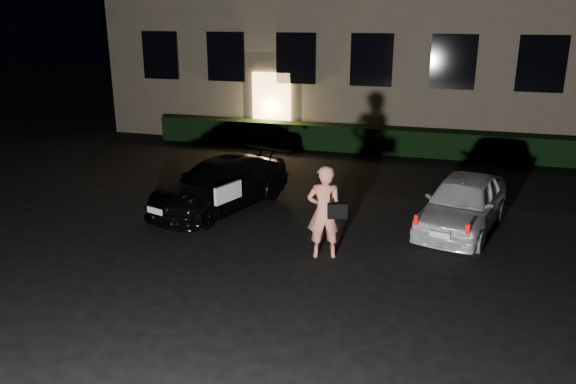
% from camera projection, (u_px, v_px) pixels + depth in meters
% --- Properties ---
extents(ground, '(80.00, 80.00, 0.00)m').
position_uv_depth(ground, '(266.00, 292.00, 9.46)').
color(ground, black).
rests_on(ground, ground).
extents(hedge, '(15.00, 0.70, 0.85)m').
position_uv_depth(hedge, '(366.00, 139.00, 18.92)').
color(hedge, black).
rests_on(hedge, ground).
extents(sedan, '(2.83, 4.34, 1.17)m').
position_uv_depth(sedan, '(221.00, 184.00, 13.42)').
color(sedan, black).
rests_on(sedan, ground).
extents(hatch, '(2.19, 3.72, 1.19)m').
position_uv_depth(hatch, '(463.00, 203.00, 12.05)').
color(hatch, white).
rests_on(hatch, ground).
extents(man, '(0.84, 0.62, 1.82)m').
position_uv_depth(man, '(325.00, 212.00, 10.57)').
color(man, '#EB896B').
rests_on(man, ground).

